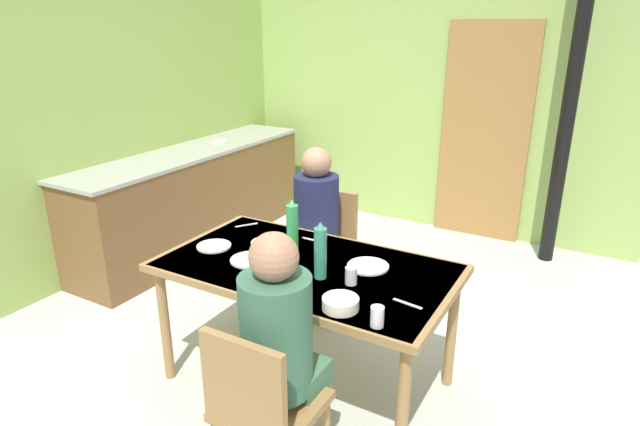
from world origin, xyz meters
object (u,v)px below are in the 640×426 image
at_px(kitchen_counter, 195,198).
at_px(person_near_diner, 278,330).
at_px(water_bottle_green_near, 292,226).
at_px(dining_table, 306,276).
at_px(chair_near_diner, 261,406).
at_px(person_far_diner, 315,212).
at_px(serving_bowl_center, 341,303).
at_px(water_bottle_green_far, 320,252).
at_px(chair_far_diner, 325,244).

xyz_separation_m(kitchen_counter, person_near_diner, (2.22, -1.91, 0.33)).
height_order(kitchen_counter, water_bottle_green_near, water_bottle_green_near).
height_order(kitchen_counter, dining_table, kitchen_counter).
bearing_deg(chair_near_diner, person_far_diner, 112.00).
distance_m(dining_table, chair_near_diner, 0.86).
height_order(chair_near_diner, serving_bowl_center, chair_near_diner).
distance_m(person_far_diner, water_bottle_green_far, 0.89).
xyz_separation_m(chair_far_diner, person_near_diner, (0.59, -1.46, 0.28)).
height_order(kitchen_counter, serving_bowl_center, kitchen_counter).
bearing_deg(water_bottle_green_near, chair_far_diner, 102.69).
xyz_separation_m(dining_table, person_near_diner, (0.26, -0.66, 0.11)).
xyz_separation_m(kitchen_counter, water_bottle_green_near, (1.77, -1.10, 0.43)).
xyz_separation_m(kitchen_counter, chair_near_diner, (2.22, -2.04, 0.05)).
bearing_deg(kitchen_counter, water_bottle_green_far, -32.61).
height_order(dining_table, serving_bowl_center, serving_bowl_center).
relative_size(dining_table, person_far_diner, 2.05).
xyz_separation_m(dining_table, chair_near_diner, (0.26, -0.80, -0.18)).
relative_size(kitchen_counter, chair_near_diner, 2.96).
distance_m(chair_far_diner, person_near_diner, 1.60).
bearing_deg(kitchen_counter, person_near_diner, -40.71).
distance_m(person_near_diner, serving_bowl_center, 0.36).
distance_m(dining_table, serving_bowl_center, 0.50).
bearing_deg(water_bottle_green_far, water_bottle_green_near, 143.07).
relative_size(water_bottle_green_near, serving_bowl_center, 1.76).
bearing_deg(kitchen_counter, chair_near_diner, -42.67).
distance_m(chair_near_diner, chair_far_diner, 1.70).
bearing_deg(water_bottle_green_near, dining_table, -39.48).
bearing_deg(chair_far_diner, person_far_diner, 90.00).
bearing_deg(serving_bowl_center, person_near_diner, -108.37).
height_order(person_far_diner, serving_bowl_center, person_far_diner).
bearing_deg(person_near_diner, kitchen_counter, 139.29).
bearing_deg(dining_table, water_bottle_green_near, 140.52).
height_order(chair_far_diner, serving_bowl_center, chair_far_diner).
height_order(chair_near_diner, water_bottle_green_far, water_bottle_green_far).
xyz_separation_m(chair_near_diner, water_bottle_green_far, (-0.12, 0.70, 0.39)).
bearing_deg(serving_bowl_center, water_bottle_green_far, 135.89).
relative_size(chair_far_diner, serving_bowl_center, 5.12).
xyz_separation_m(person_far_diner, water_bottle_green_far, (0.47, -0.75, 0.11)).
distance_m(chair_near_diner, water_bottle_green_far, 0.81).
distance_m(dining_table, person_far_diner, 0.74).
bearing_deg(water_bottle_green_far, kitchen_counter, 147.39).
distance_m(water_bottle_green_near, water_bottle_green_far, 0.40).
bearing_deg(person_far_diner, kitchen_counter, -19.85).
relative_size(kitchen_counter, person_near_diner, 3.35).
height_order(chair_far_diner, water_bottle_green_far, water_bottle_green_far).
bearing_deg(person_near_diner, chair_near_diner, -90.00).
xyz_separation_m(kitchen_counter, chair_far_diner, (1.63, -0.45, 0.05)).
relative_size(chair_near_diner, chair_far_diner, 1.00).
xyz_separation_m(chair_near_diner, chair_far_diner, (-0.59, 1.59, 0.00)).
bearing_deg(person_far_diner, water_bottle_green_far, 121.80).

